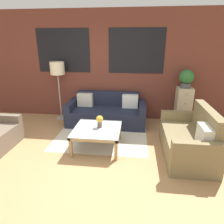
# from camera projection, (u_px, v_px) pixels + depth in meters

# --- Properties ---
(ground_plane) EXTENTS (16.00, 16.00, 0.00)m
(ground_plane) POSITION_uv_depth(u_px,v_px,m) (77.00, 165.00, 3.47)
(ground_plane) COLOR #AD7F51
(wall_back_brick) EXTENTS (8.40, 0.09, 2.80)m
(wall_back_brick) POSITION_uv_depth(u_px,v_px,m) (100.00, 66.00, 5.28)
(wall_back_brick) COLOR brown
(wall_back_brick) RESTS_ON ground_plane
(rug) EXTENTS (2.03, 1.74, 0.00)m
(rug) POSITION_uv_depth(u_px,v_px,m) (102.00, 135.00, 4.60)
(rug) COLOR beige
(rug) RESTS_ON ground_plane
(couch_dark) EXTENTS (1.97, 0.88, 0.78)m
(couch_dark) POSITION_uv_depth(u_px,v_px,m) (107.00, 113.00, 5.18)
(couch_dark) COLOR #1E2338
(couch_dark) RESTS_ON ground_plane
(settee_vintage) EXTENTS (0.80, 1.53, 0.92)m
(settee_vintage) POSITION_uv_depth(u_px,v_px,m) (189.00, 140.00, 3.70)
(settee_vintage) COLOR olive
(settee_vintage) RESTS_ON ground_plane
(coffee_table) EXTENTS (0.91, 0.91, 0.42)m
(coffee_table) POSITION_uv_depth(u_px,v_px,m) (97.00, 131.00, 3.95)
(coffee_table) COLOR silver
(coffee_table) RESTS_ON ground_plane
(floor_lamp) EXTENTS (0.36, 0.36, 1.54)m
(floor_lamp) POSITION_uv_depth(u_px,v_px,m) (57.00, 71.00, 5.14)
(floor_lamp) COLOR #B2B2B7
(floor_lamp) RESTS_ON ground_plane
(drawer_cabinet) EXTENTS (0.37, 0.40, 0.95)m
(drawer_cabinet) POSITION_uv_depth(u_px,v_px,m) (183.00, 106.00, 5.10)
(drawer_cabinet) COLOR #C6B793
(drawer_cabinet) RESTS_ON ground_plane
(potted_plant) EXTENTS (0.35, 0.35, 0.44)m
(potted_plant) POSITION_uv_depth(u_px,v_px,m) (186.00, 78.00, 4.86)
(potted_plant) COLOR #47474C
(potted_plant) RESTS_ON drawer_cabinet
(flower_vase) EXTENTS (0.14, 0.14, 0.24)m
(flower_vase) POSITION_uv_depth(u_px,v_px,m) (100.00, 121.00, 3.94)
(flower_vase) COLOR brown
(flower_vase) RESTS_ON coffee_table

